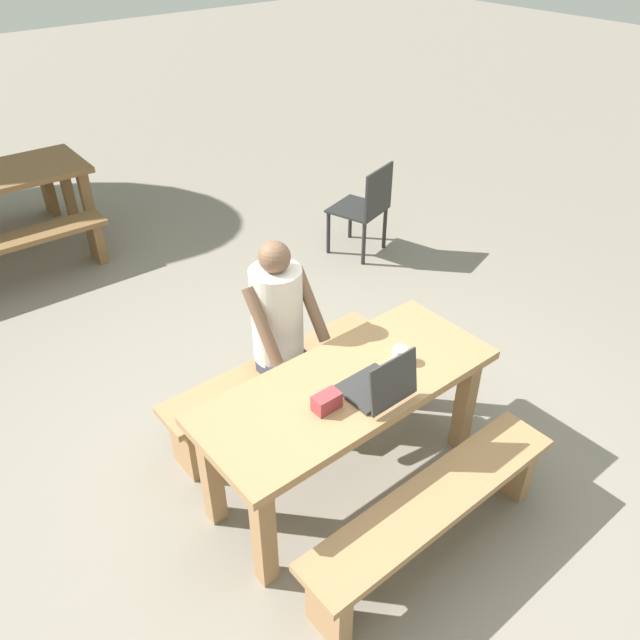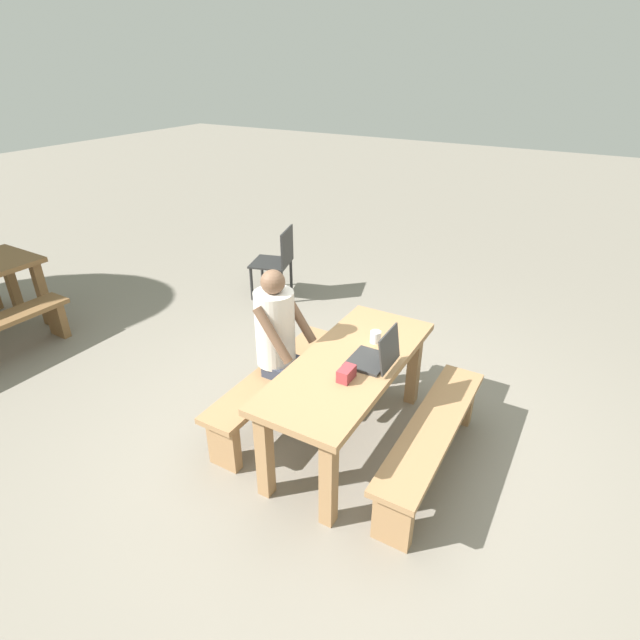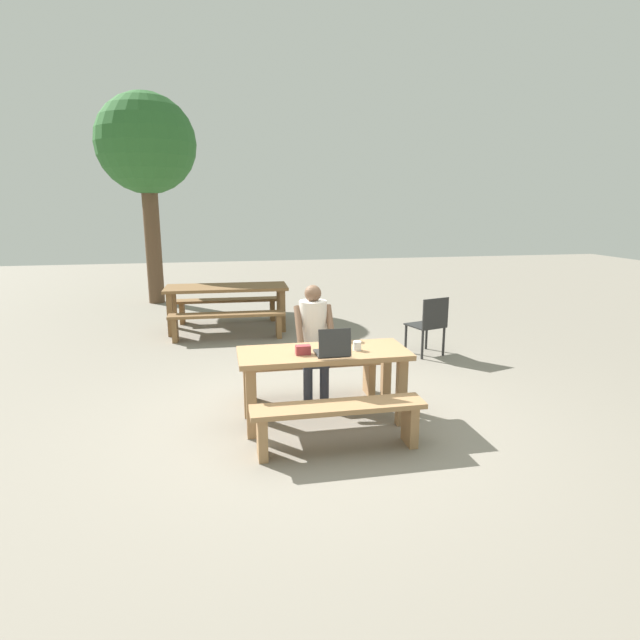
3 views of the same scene
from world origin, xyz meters
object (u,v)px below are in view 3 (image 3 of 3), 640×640
Objects in this scene: picnic_table_front at (323,363)px; coffee_mug at (357,346)px; small_pouch at (303,350)px; plastic_chair at (429,324)px; picnic_table_mid at (227,292)px; laptop at (333,349)px; person_seated at (314,335)px; tree_left at (146,147)px.

picnic_table_front is 0.37m from coffee_mug.
small_pouch is 2.96m from plastic_chair.
picnic_table_mid is (-2.77, 2.10, 0.20)m from plastic_chair.
picnic_table_front is at bearing -74.42° from laptop.
laptop reaches higher than small_pouch.
small_pouch is at bearing -176.29° from coffee_mug.
person_seated is 3.55m from picnic_table_mid.
tree_left is (-2.11, 7.01, 2.50)m from small_pouch.
picnic_table_front is at bearing 28.82° from plastic_chair.
coffee_mug is (0.54, 0.03, 0.00)m from small_pouch.
picnic_table_front is 2.74m from plastic_chair.
plastic_chair is at bearing 51.25° from coffee_mug.
plastic_chair is 7.13m from tree_left.
small_pouch reaches higher than picnic_table_mid.
picnic_table_mid is (-0.86, 3.44, -0.08)m from person_seated.
picnic_table_front is 5.36× the size of laptop.
picnic_table_front is 0.38× the size of tree_left.
laptop is 2.20× the size of small_pouch.
picnic_table_mid reaches higher than picnic_table_front.
plastic_chair is at bearing 35.03° from person_seated.
person_seated is at bearing 115.29° from coffee_mug.
picnic_table_front is 0.80× the size of picnic_table_mid.
small_pouch is 0.54m from coffee_mug.
picnic_table_mid is at bearing 98.71° from small_pouch.
person_seated is 7.20m from tree_left.
laptop is at bearing -19.88° from small_pouch.
laptop is at bearing -76.50° from picnic_table_mid.
small_pouch reaches higher than picnic_table_front.
small_pouch is at bearing -20.38° from laptop.
plastic_chair is at bearing -35.69° from picnic_table_mid.
tree_left is (-2.33, 6.93, 2.67)m from picnic_table_front.
person_seated reaches higher than plastic_chair.
tree_left is (-4.25, 4.98, 2.81)m from plastic_chair.
tree_left is at bearing 106.77° from small_pouch.
picnic_table_front is 0.29m from small_pouch.
person_seated is at bearing 71.58° from small_pouch.
coffee_mug is 2.58m from plastic_chair.
laptop is 0.24× the size of person_seated.
picnic_table_mid is (-0.63, 4.13, -0.12)m from small_pouch.
person_seated is (0.02, 0.61, 0.14)m from picnic_table_front.
laptop is 0.15× the size of picnic_table_mid.
coffee_mug reaches higher than picnic_table_mid.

